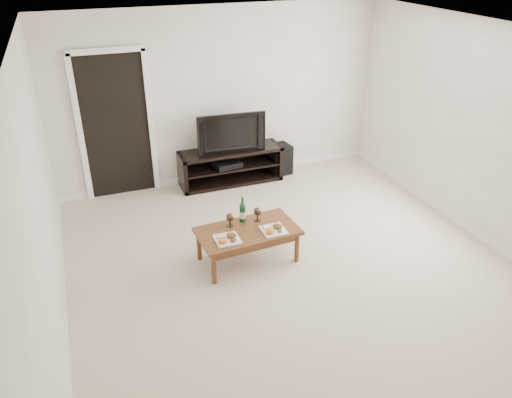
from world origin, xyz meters
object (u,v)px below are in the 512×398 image
(television, at_px, (230,131))
(subwoofer, at_px, (280,159))
(media_console, at_px, (231,166))
(coffee_table, at_px, (248,245))

(television, bearing_deg, subwoofer, 8.21)
(media_console, height_order, subwoofer, media_console)
(media_console, distance_m, coffee_table, 2.15)
(television, height_order, subwoofer, television)
(subwoofer, bearing_deg, coffee_table, -129.06)
(television, height_order, coffee_table, television)
(media_console, bearing_deg, coffee_table, -102.88)
(television, xyz_separation_m, coffee_table, (-0.48, -2.09, -0.64))
(media_console, height_order, television, television)
(television, distance_m, coffee_table, 2.24)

